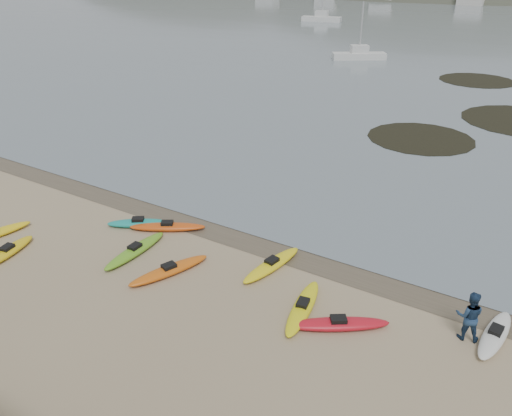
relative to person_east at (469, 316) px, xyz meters
The scene contains 5 objects.
ground 10.00m from the person_east, 167.70° to the left, with size 600.00×600.00×0.00m, color tan.
wet_sand 9.94m from the person_east, 169.40° to the left, with size 60.00×60.00×0.00m, color brown.
kayaks 10.90m from the person_east, behind, with size 22.24×8.50×0.34m.
person_east is the anchor object (origin of this frame).
kelp_mats 31.23m from the person_east, 98.68° to the left, with size 14.59×30.23×0.04m.
Camera 1 is at (10.68, -17.19, 11.60)m, focal length 35.00 mm.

